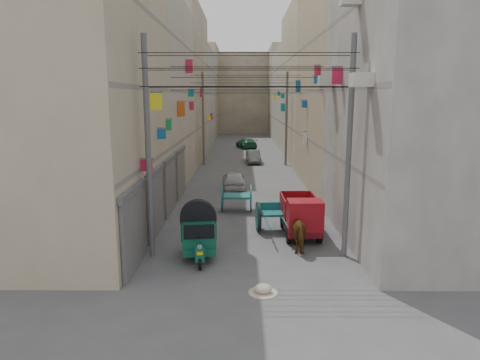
{
  "coord_description": "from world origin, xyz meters",
  "views": [
    {
      "loc": [
        -0.22,
        -9.24,
        5.83
      ],
      "look_at": [
        -0.3,
        6.5,
        2.79
      ],
      "focal_mm": 32.0,
      "sensor_mm": 36.0,
      "label": 1
    }
  ],
  "objects_px": {
    "auto_rickshaw": "(198,232)",
    "distant_car_white": "(234,180)",
    "tonga_cart": "(272,216)",
    "mini_truck": "(302,218)",
    "horse": "(302,229)",
    "distant_car_green": "(246,143)",
    "second_cart": "(236,197)",
    "feed_sack": "(263,289)",
    "distant_car_grey": "(253,157)"
  },
  "relations": [
    {
      "from": "auto_rickshaw",
      "to": "distant_car_grey",
      "type": "bearing_deg",
      "value": 76.28
    },
    {
      "from": "tonga_cart",
      "to": "distant_car_white",
      "type": "distance_m",
      "value": 9.05
    },
    {
      "from": "distant_car_green",
      "to": "distant_car_white",
      "type": "bearing_deg",
      "value": 70.77
    },
    {
      "from": "mini_truck",
      "to": "horse",
      "type": "height_order",
      "value": "mini_truck"
    },
    {
      "from": "second_cart",
      "to": "horse",
      "type": "height_order",
      "value": "horse"
    },
    {
      "from": "distant_car_grey",
      "to": "distant_car_green",
      "type": "relative_size",
      "value": 0.85
    },
    {
      "from": "tonga_cart",
      "to": "mini_truck",
      "type": "height_order",
      "value": "mini_truck"
    },
    {
      "from": "auto_rickshaw",
      "to": "distant_car_white",
      "type": "bearing_deg",
      "value": 77.62
    },
    {
      "from": "auto_rickshaw",
      "to": "distant_car_white",
      "type": "height_order",
      "value": "auto_rickshaw"
    },
    {
      "from": "distant_car_white",
      "to": "feed_sack",
      "type": "bearing_deg",
      "value": 90.54
    },
    {
      "from": "tonga_cart",
      "to": "distant_car_white",
      "type": "bearing_deg",
      "value": 97.21
    },
    {
      "from": "auto_rickshaw",
      "to": "distant_car_green",
      "type": "xyz_separation_m",
      "value": [
        2.09,
        34.85,
        -0.38
      ]
    },
    {
      "from": "distant_car_green",
      "to": "distant_car_grey",
      "type": "bearing_deg",
      "value": 75.95
    },
    {
      "from": "mini_truck",
      "to": "distant_car_green",
      "type": "xyz_separation_m",
      "value": [
        -2.02,
        32.61,
        -0.27
      ]
    },
    {
      "from": "auto_rickshaw",
      "to": "mini_truck",
      "type": "distance_m",
      "value": 4.68
    },
    {
      "from": "second_cart",
      "to": "distant_car_white",
      "type": "distance_m",
      "value": 5.55
    },
    {
      "from": "mini_truck",
      "to": "horse",
      "type": "relative_size",
      "value": 1.69
    },
    {
      "from": "auto_rickshaw",
      "to": "mini_truck",
      "type": "xyz_separation_m",
      "value": [
        4.11,
        2.24,
        -0.11
      ]
    },
    {
      "from": "auto_rickshaw",
      "to": "second_cart",
      "type": "height_order",
      "value": "auto_rickshaw"
    },
    {
      "from": "horse",
      "to": "distant_car_white",
      "type": "height_order",
      "value": "horse"
    },
    {
      "from": "auto_rickshaw",
      "to": "distant_car_grey",
      "type": "height_order",
      "value": "auto_rickshaw"
    },
    {
      "from": "second_cart",
      "to": "feed_sack",
      "type": "distance_m",
      "value": 9.58
    },
    {
      "from": "second_cart",
      "to": "tonga_cart",
      "type": "bearing_deg",
      "value": -63.75
    },
    {
      "from": "mini_truck",
      "to": "feed_sack",
      "type": "bearing_deg",
      "value": -110.97
    },
    {
      "from": "distant_car_grey",
      "to": "distant_car_green",
      "type": "xyz_separation_m",
      "value": [
        -0.51,
        11.41,
        0.02
      ]
    },
    {
      "from": "second_cart",
      "to": "feed_sack",
      "type": "bearing_deg",
      "value": -84.12
    },
    {
      "from": "horse",
      "to": "distant_car_green",
      "type": "xyz_separation_m",
      "value": [
        -1.86,
        33.99,
        -0.21
      ]
    },
    {
      "from": "feed_sack",
      "to": "auto_rickshaw",
      "type": "bearing_deg",
      "value": 126.96
    },
    {
      "from": "auto_rickshaw",
      "to": "distant_car_white",
      "type": "distance_m",
      "value": 12.12
    },
    {
      "from": "mini_truck",
      "to": "feed_sack",
      "type": "distance_m",
      "value": 5.59
    },
    {
      "from": "horse",
      "to": "distant_car_green",
      "type": "relative_size",
      "value": 0.47
    },
    {
      "from": "tonga_cart",
      "to": "distant_car_green",
      "type": "distance_m",
      "value": 31.64
    },
    {
      "from": "feed_sack",
      "to": "horse",
      "type": "height_order",
      "value": "horse"
    },
    {
      "from": "distant_car_grey",
      "to": "distant_car_green",
      "type": "height_order",
      "value": "distant_car_green"
    },
    {
      "from": "auto_rickshaw",
      "to": "distant_car_grey",
      "type": "distance_m",
      "value": 23.58
    },
    {
      "from": "auto_rickshaw",
      "to": "mini_truck",
      "type": "height_order",
      "value": "mini_truck"
    },
    {
      "from": "distant_car_white",
      "to": "second_cart",
      "type": "bearing_deg",
      "value": 88.67
    },
    {
      "from": "feed_sack",
      "to": "distant_car_green",
      "type": "bearing_deg",
      "value": 90.23
    },
    {
      "from": "feed_sack",
      "to": "horse",
      "type": "xyz_separation_m",
      "value": [
        1.71,
        3.84,
        0.67
      ]
    },
    {
      "from": "second_cart",
      "to": "distant_car_grey",
      "type": "distance_m",
      "value": 16.96
    },
    {
      "from": "feed_sack",
      "to": "distant_car_white",
      "type": "height_order",
      "value": "distant_car_white"
    },
    {
      "from": "mini_truck",
      "to": "distant_car_grey",
      "type": "xyz_separation_m",
      "value": [
        -1.51,
        21.2,
        -0.29
      ]
    },
    {
      "from": "horse",
      "to": "mini_truck",
      "type": "bearing_deg",
      "value": -99.64
    },
    {
      "from": "mini_truck",
      "to": "feed_sack",
      "type": "height_order",
      "value": "mini_truck"
    },
    {
      "from": "tonga_cart",
      "to": "distant_car_green",
      "type": "xyz_separation_m",
      "value": [
        -0.83,
        31.63,
        -0.08
      ]
    },
    {
      "from": "horse",
      "to": "auto_rickshaw",
      "type": "bearing_deg",
      "value": 9.16
    },
    {
      "from": "auto_rickshaw",
      "to": "distant_car_grey",
      "type": "relative_size",
      "value": 0.7
    },
    {
      "from": "distant_car_grey",
      "to": "distant_car_green",
      "type": "bearing_deg",
      "value": 90.38
    },
    {
      "from": "mini_truck",
      "to": "tonga_cart",
      "type": "bearing_deg",
      "value": 139.11
    },
    {
      "from": "second_cart",
      "to": "distant_car_green",
      "type": "height_order",
      "value": "second_cart"
    }
  ]
}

